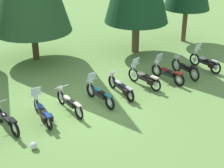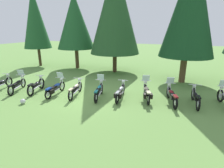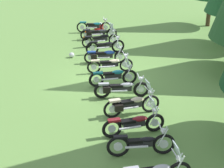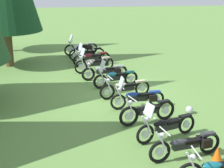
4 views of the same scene
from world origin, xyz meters
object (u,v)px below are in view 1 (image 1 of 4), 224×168
Objects in this scene: motorcycle_9 at (167,73)px; motorcycle_11 at (205,62)px; motorcycle_10 at (185,68)px; motorcycle_5 at (69,102)px; motorcycle_7 at (121,87)px; motorcycle_8 at (145,78)px; motorcycle_3 at (6,120)px; dropped_helmet at (34,146)px; motorcycle_6 at (100,94)px; motorcycle_4 at (43,112)px.

motorcycle_11 is at bearing -97.86° from motorcycle_9.
motorcycle_5 is at bearing 92.74° from motorcycle_10.
motorcycle_8 is at bearing -80.88° from motorcycle_7.
motorcycle_8 is at bearing 76.63° from motorcycle_9.
motorcycle_3 is at bearing 82.44° from motorcycle_9.
motorcycle_5 is 7.86× the size of dropped_helmet.
motorcycle_6 reaches higher than motorcycle_5.
motorcycle_10 is at bearing -92.02° from motorcycle_5.
motorcycle_4 is at bearing 93.58° from motorcycle_10.
motorcycle_4 is 1.01× the size of motorcycle_6.
motorcycle_3 is at bearing 85.39° from motorcycle_11.
motorcycle_7 is 1.08× the size of motorcycle_11.
motorcycle_7 is 1.07× the size of motorcycle_8.
motorcycle_3 is at bearing 92.52° from motorcycle_7.
motorcycle_3 is at bearing 85.82° from motorcycle_5.
motorcycle_10 is at bearing -92.85° from motorcycle_6.
motorcycle_10 is (1.26, 0.19, -0.02)m from motorcycle_9.
motorcycle_6 reaches higher than motorcycle_10.
motorcycle_11 is (1.56, 0.26, 0.03)m from motorcycle_10.
motorcycle_9 is (4.23, 0.82, -0.00)m from motorcycle_6.
motorcycle_10 is 1.01× the size of motorcycle_11.
motorcycle_8 is 7.61× the size of dropped_helmet.
motorcycle_6 reaches higher than motorcycle_4.
motorcycle_5 is 1.02× the size of motorcycle_9.
motorcycle_9 is (5.78, 1.02, 0.02)m from motorcycle_5.
motorcycle_8 is 1.00× the size of motorcycle_11.
dropped_helmet is (-3.66, -2.42, -0.32)m from motorcycle_6.
motorcycle_8 is 7.21m from dropped_helmet.
dropped_helmet is at bearing 95.18° from motorcycle_11.
dropped_helmet is at bearing 103.49° from motorcycle_10.
motorcycle_6 is at bearing 86.56° from motorcycle_8.
motorcycle_11 reaches higher than motorcycle_7.
motorcycle_9 is 7.72× the size of dropped_helmet.
motorcycle_5 is 8.72m from motorcycle_11.
motorcycle_4 is at bearing 93.29° from motorcycle_5.
motorcycle_10 is at bearing 20.52° from dropped_helmet.
motorcycle_3 is 1.52m from motorcycle_4.
motorcycle_9 is (7.08, 1.38, 0.01)m from motorcycle_4.
motorcycle_9 is at bearing -92.27° from motorcycle_6.
motorcycle_4 is (1.52, 0.03, 0.00)m from motorcycle_3.
motorcycle_9 reaches higher than motorcycle_3.
motorcycle_7 reaches higher than motorcycle_5.
motorcycle_6 is 5.59m from motorcycle_10.
motorcycle_6 is 4.40m from dropped_helmet.
motorcycle_10 reaches higher than dropped_helmet.
motorcycle_9 is at bearing 22.32° from dropped_helmet.
motorcycle_4 is 4.22m from motorcycle_7.
motorcycle_6 is at bearing 84.22° from motorcycle_9.
motorcycle_9 is at bearing -96.95° from motorcycle_3.
motorcycle_6 is 1.00× the size of motorcycle_10.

